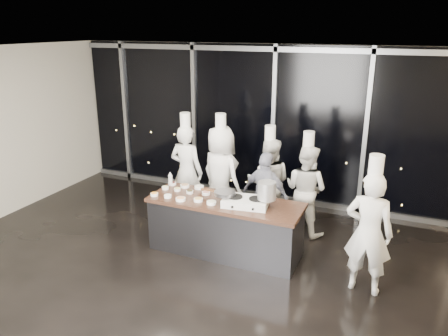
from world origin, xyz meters
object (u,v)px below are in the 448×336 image
object	(u,v)px
stove	(246,202)
chef_right	(306,189)
chef_side	(369,232)
chef_far_left	(187,171)
guest	(266,195)
frying_pan	(224,193)
chef_left	(221,175)
stock_pot	(267,191)
chef_center	(269,182)
demo_counter	(225,226)

from	to	relation	value
stove	chef_right	distance (m)	1.43
stove	chef_side	bearing A→B (deg)	-13.67
chef_far_left	guest	xyz separation A→B (m)	(1.64, -0.20, -0.16)
frying_pan	chef_left	xyz separation A→B (m)	(-0.56, 1.13, -0.14)
guest	chef_side	bearing A→B (deg)	164.35
stock_pot	chef_center	distance (m)	1.37
stove	stock_pot	xyz separation A→B (m)	(0.32, 0.05, 0.21)
guest	stock_pot	bearing A→B (deg)	122.96
stock_pot	chef_right	bearing A→B (deg)	75.11
chef_left	demo_counter	bearing A→B (deg)	141.52
demo_counter	chef_side	world-z (taller)	chef_side
stove	chef_side	xyz separation A→B (m)	(1.84, -0.17, -0.07)
guest	chef_right	world-z (taller)	chef_right
chef_center	chef_side	bearing A→B (deg)	131.25
frying_pan	chef_right	size ratio (longest dim) A/B	0.32
chef_left	guest	size ratio (longest dim) A/B	1.36
guest	chef_side	distance (m)	2.07
frying_pan	chef_left	world-z (taller)	chef_left
frying_pan	stock_pot	size ratio (longest dim) A/B	2.18
chef_center	frying_pan	bearing A→B (deg)	67.42
chef_left	chef_right	xyz separation A→B (m)	(1.54, 0.17, -0.11)
chef_far_left	chef_left	bearing A→B (deg)	-175.52
chef_center	chef_left	bearing A→B (deg)	4.18
chef_far_left	chef_right	size ratio (longest dim) A/B	1.10
chef_center	chef_right	size ratio (longest dim) A/B	1.02
frying_pan	guest	bearing A→B (deg)	58.47
chef_right	chef_side	world-z (taller)	chef_side
demo_counter	chef_right	xyz separation A→B (m)	(1.01, 1.22, 0.37)
chef_right	demo_counter	bearing A→B (deg)	68.34
chef_far_left	chef_right	distance (m)	2.25
frying_pan	guest	xyz separation A→B (m)	(0.39, 0.90, -0.31)
stove	stock_pot	size ratio (longest dim) A/B	2.68
chef_far_left	demo_counter	bearing A→B (deg)	142.49
chef_side	chef_far_left	bearing A→B (deg)	-15.44
stock_pot	demo_counter	bearing A→B (deg)	179.52
chef_right	chef_side	distance (m)	1.87
stock_pot	chef_left	distance (m)	1.63
stock_pot	guest	xyz separation A→B (m)	(-0.27, 0.82, -0.42)
demo_counter	chef_left	world-z (taller)	chef_left
stove	chef_far_left	world-z (taller)	chef_far_left
chef_side	guest	bearing A→B (deg)	-25.64
chef_far_left	chef_right	world-z (taller)	chef_far_left
stock_pot	guest	world-z (taller)	guest
chef_left	guest	bearing A→B (deg)	-169.31
demo_counter	chef_center	size ratio (longest dim) A/B	1.31
demo_counter	chef_far_left	xyz separation A→B (m)	(-1.23, 1.02, 0.47)
stove	chef_left	bearing A→B (deg)	120.96
chef_far_left	chef_side	bearing A→B (deg)	162.20
demo_counter	chef_center	bearing A→B (deg)	75.96
chef_center	chef_side	distance (m)	2.40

